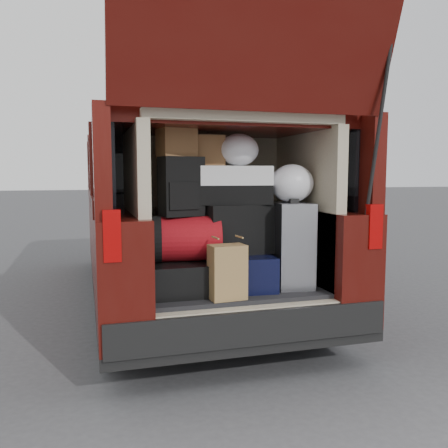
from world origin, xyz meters
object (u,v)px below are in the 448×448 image
(backpack, at_px, (181,187))
(navy_hardshell, at_px, (237,270))
(red_duffel, at_px, (185,239))
(silver_roller, at_px, (290,244))
(twotone_duffel, at_px, (227,185))
(black_soft_case, at_px, (237,229))
(kraft_bag, at_px, (227,272))
(black_hardshell, at_px, (178,276))

(backpack, bearing_deg, navy_hardshell, -10.68)
(red_duffel, relative_size, backpack, 1.17)
(silver_roller, relative_size, twotone_duffel, 1.01)
(red_duffel, bearing_deg, black_soft_case, 15.44)
(silver_roller, relative_size, red_duffel, 1.28)
(navy_hardshell, bearing_deg, black_soft_case, 88.91)
(navy_hardshell, relative_size, red_duffel, 1.18)
(silver_roller, distance_m, kraft_bag, 0.62)
(red_duffel, distance_m, backpack, 0.36)
(black_hardshell, relative_size, backpack, 1.33)
(kraft_bag, distance_m, backpack, 0.68)
(black_hardshell, relative_size, red_duffel, 1.13)
(silver_roller, bearing_deg, black_soft_case, 173.15)
(kraft_bag, distance_m, black_soft_case, 0.45)
(kraft_bag, xyz_separation_m, red_duffel, (-0.22, 0.28, 0.19))
(navy_hardshell, bearing_deg, twotone_duffel, 135.97)
(red_duffel, bearing_deg, silver_roller, 4.40)
(backpack, xyz_separation_m, twotone_duffel, (0.35, 0.07, 0.01))
(silver_roller, height_order, black_soft_case, silver_roller)
(silver_roller, bearing_deg, navy_hardshell, 177.14)
(black_hardshell, height_order, kraft_bag, kraft_bag)
(kraft_bag, bearing_deg, black_soft_case, 57.85)
(red_duffel, xyz_separation_m, twotone_duffel, (0.33, 0.10, 0.37))
(black_soft_case, xyz_separation_m, twotone_duffel, (-0.06, 0.04, 0.32))
(backpack, bearing_deg, black_hardshell, -177.42)
(silver_roller, xyz_separation_m, backpack, (-0.80, 0.06, 0.43))
(red_duffel, bearing_deg, kraft_bag, -44.21)
(black_hardshell, bearing_deg, silver_roller, -3.49)
(black_hardshell, xyz_separation_m, red_duffel, (0.05, -0.02, 0.27))
(black_hardshell, relative_size, silver_roller, 0.89)
(navy_hardshell, bearing_deg, black_hardshell, -173.58)
(silver_roller, bearing_deg, backpack, -177.42)
(backpack, height_order, twotone_duffel, backpack)
(black_soft_case, bearing_deg, black_hardshell, 177.35)
(backpack, bearing_deg, kraft_bag, -62.70)
(red_duffel, height_order, black_soft_case, black_soft_case)
(silver_roller, bearing_deg, kraft_bag, -149.62)
(black_hardshell, relative_size, kraft_bag, 1.51)
(black_soft_case, xyz_separation_m, backpack, (-0.42, -0.03, 0.31))
(black_hardshell, bearing_deg, red_duffel, -18.07)
(navy_hardshell, relative_size, backpack, 1.38)
(red_duffel, relative_size, black_soft_case, 0.96)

